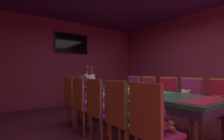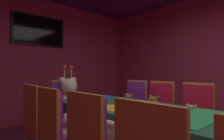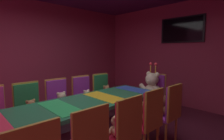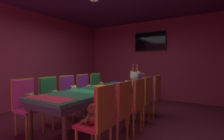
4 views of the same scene
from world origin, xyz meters
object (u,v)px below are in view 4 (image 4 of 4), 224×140
object	(u,v)px
teddy_right_2	(128,101)
chair_right_3	(145,96)
chair_left_0	(26,100)
teddy_left_0	(30,102)
teddy_left_2	(74,93)
throne_chair	(137,86)
teddy_right_0	(93,115)
wall_tv	(150,41)
chair_right_2	(136,100)
banquet_table	(98,93)
chair_left_4	(97,87)
teddy_right_3	(138,95)
chair_right_1	(121,107)
chair_left_3	(85,89)
chair_left_2	(69,92)
chair_right_4	(154,92)
chair_right_0	(101,115)
teddy_right_4	(148,92)
chair_left_1	(50,96)
king_teddy_bear	(134,82)
teddy_left_4	(102,88)
teddy_left_1	(55,98)
teddy_left_3	(89,91)
teddy_right_1	(113,105)

from	to	relation	value
teddy_right_2	chair_right_3	xyz separation A→B (m)	(0.11, 0.54, 0.02)
chair_left_0	teddy_left_0	world-z (taller)	chair_left_0
teddy_left_2	throne_chair	bearing A→B (deg)	70.86
teddy_right_0	wall_tv	size ratio (longest dim) A/B	0.25
chair_right_2	banquet_table	bearing A→B (deg)	-0.70
chair_left_4	teddy_right_0	bearing A→B (deg)	-54.50
teddy_right_3	teddy_left_0	bearing A→B (deg)	49.32
chair_right_1	throne_chair	bearing A→B (deg)	-71.58
chair_left_3	chair_right_3	world-z (taller)	same
teddy_right_2	chair_left_2	bearing A→B (deg)	0.11
teddy_left_2	chair_right_4	world-z (taller)	chair_right_4
chair_left_0	teddy_right_2	world-z (taller)	chair_left_0
chair_right_0	teddy_right_3	xyz separation A→B (m)	(-0.17, 1.58, 0.00)
teddy_left_2	teddy_right_2	xyz separation A→B (m)	(1.37, 0.00, -0.02)
chair_right_4	teddy_right_4	world-z (taller)	chair_right_4
chair_left_1	chair_left_2	xyz separation A→B (m)	(-0.00, 0.53, 0.00)
chair_right_1	king_teddy_bear	xyz separation A→B (m)	(-0.82, 2.31, 0.11)
teddy_right_3	wall_tv	world-z (taller)	wall_tv
teddy_left_2	chair_left_1	bearing A→B (deg)	-105.42
chair_left_2	teddy_right_4	xyz separation A→B (m)	(1.51, 1.05, -0.00)
chair_left_4	throne_chair	world-z (taller)	same
banquet_table	chair_right_2	bearing A→B (deg)	-0.70
teddy_left_4	chair_right_0	xyz separation A→B (m)	(1.49, -2.10, 0.01)
chair_right_0	teddy_right_3	size ratio (longest dim) A/B	2.85
teddy_right_0	chair_right_2	size ratio (longest dim) A/B	0.30
chair_left_1	chair_left_3	distance (m)	1.08
teddy_left_1	chair_left_3	world-z (taller)	chair_left_3
chair_right_2	teddy_right_4	world-z (taller)	chair_right_2
chair_left_3	teddy_right_0	xyz separation A→B (m)	(1.52, -1.59, -0.02)
teddy_left_3	chair_left_4	distance (m)	0.52
banquet_table	teddy_left_1	distance (m)	0.87
chair_left_1	chair_right_1	xyz separation A→B (m)	(1.65, 0.01, 0.00)
wall_tv	chair_left_4	bearing A→B (deg)	-111.39
banquet_table	chair_right_3	size ratio (longest dim) A/B	2.83
king_teddy_bear	wall_tv	distance (m)	1.89
teddy_left_1	teddy_right_3	bearing A→B (deg)	38.52
chair_right_1	chair_left_1	bearing A→B (deg)	0.27
chair_left_0	teddy_right_0	distance (m)	1.53
teddy_left_1	teddy_right_4	world-z (taller)	teddy_right_4
wall_tv	teddy_right_4	bearing A→B (deg)	-71.55
teddy_right_3	chair_right_4	distance (m)	0.54
teddy_left_2	teddy_left_4	distance (m)	1.06
teddy_right_1	chair_right_2	size ratio (longest dim) A/B	0.34
teddy_left_3	teddy_right_3	world-z (taller)	teddy_right_3
teddy_left_3	teddy_left_1	bearing A→B (deg)	-89.38
teddy_left_0	king_teddy_bear	world-z (taller)	king_teddy_bear
teddy_left_0	teddy_right_4	distance (m)	2.51
chair_right_3	throne_chair	bearing A→B (deg)	-60.26
banquet_table	teddy_left_2	world-z (taller)	teddy_left_2
teddy_left_2	chair_right_0	bearing A→B (deg)	-34.56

